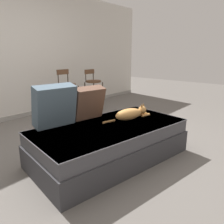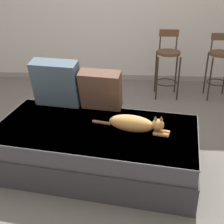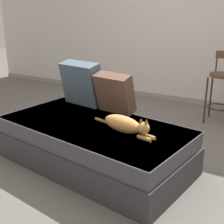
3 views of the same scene
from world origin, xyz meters
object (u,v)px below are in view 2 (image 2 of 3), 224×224
object	(u,v)px
throw_pillow_corner	(56,83)
throw_pillow_middle	(101,90)
cat	(135,124)
couch	(96,148)
bar_stool_near_window	(168,61)
bar_stool_by_doorway	(220,61)

from	to	relation	value
throw_pillow_corner	throw_pillow_middle	size ratio (longest dim) A/B	1.16
throw_pillow_corner	cat	bearing A→B (deg)	-31.85
couch	bar_stool_near_window	size ratio (longest dim) A/B	2.10
couch	throw_pillow_corner	distance (m)	0.81
bar_stool_by_doorway	couch	bearing A→B (deg)	-129.67
throw_pillow_corner	bar_stool_by_doorway	world-z (taller)	throw_pillow_corner
bar_stool_near_window	throw_pillow_corner	bearing A→B (deg)	-132.02
throw_pillow_middle	bar_stool_by_doorway	bearing A→B (deg)	43.95
throw_pillow_corner	bar_stool_by_doorway	xyz separation A→B (m)	(2.05, 1.45, -0.15)
throw_pillow_corner	bar_stool_near_window	world-z (taller)	bar_stool_near_window
throw_pillow_middle	bar_stool_by_doorway	size ratio (longest dim) A/B	0.48
couch	cat	size ratio (longest dim) A/B	2.82
cat	bar_stool_by_doorway	xyz separation A→B (m)	(1.23, 1.96, 0.03)
bar_stool_by_doorway	cat	bearing A→B (deg)	-122.04
couch	throw_pillow_corner	size ratio (longest dim) A/B	3.91
couch	bar_stool_by_doorway	size ratio (longest dim) A/B	2.19
couch	bar_stool_near_window	distance (m)	2.12
couch	bar_stool_by_doorway	world-z (taller)	bar_stool_by_doorway
throw_pillow_middle	bar_stool_near_window	xyz separation A→B (m)	(0.83, 1.52, -0.13)
throw_pillow_middle	bar_stool_by_doorway	xyz separation A→B (m)	(1.58, 1.52, -0.12)
cat	bar_stool_near_window	distance (m)	2.02
couch	bar_stool_by_doorway	bearing A→B (deg)	50.33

